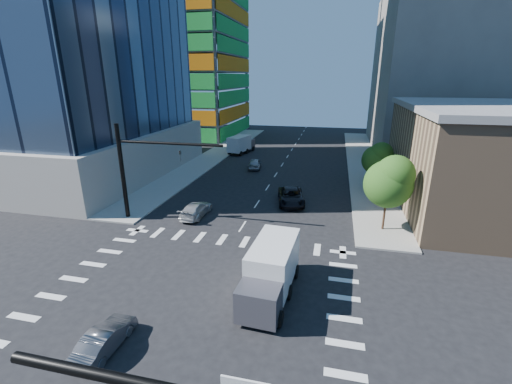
# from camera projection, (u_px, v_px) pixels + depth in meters

# --- Properties ---
(ground) EXTENTS (160.00, 160.00, 0.00)m
(ground) POSITION_uv_depth(u_px,v_px,m) (190.00, 307.00, 20.53)
(ground) COLOR black
(ground) RESTS_ON ground
(road_markings) EXTENTS (20.00, 20.00, 0.01)m
(road_markings) POSITION_uv_depth(u_px,v_px,m) (190.00, 307.00, 20.53)
(road_markings) COLOR silver
(road_markings) RESTS_ON ground
(sidewalk_ne) EXTENTS (5.00, 60.00, 0.15)m
(sidewalk_ne) POSITION_uv_depth(u_px,v_px,m) (363.00, 162.00, 54.78)
(sidewalk_ne) COLOR gray
(sidewalk_ne) RESTS_ON ground
(sidewalk_nw) EXTENTS (5.00, 60.00, 0.15)m
(sidewalk_nw) POSITION_uv_depth(u_px,v_px,m) (215.00, 155.00, 60.09)
(sidewalk_nw) COLOR gray
(sidewalk_nw) RESTS_ON ground
(construction_building) EXTENTS (25.16, 34.50, 70.60)m
(construction_building) POSITION_uv_depth(u_px,v_px,m) (180.00, 22.00, 75.64)
(construction_building) COLOR slate
(construction_building) RESTS_ON ground
(commercial_building) EXTENTS (20.50, 22.50, 10.60)m
(commercial_building) POSITION_uv_depth(u_px,v_px,m) (512.00, 160.00, 33.83)
(commercial_building) COLOR #8B6C50
(commercial_building) RESTS_ON ground
(bg_building_ne) EXTENTS (24.00, 30.00, 28.00)m
(bg_building_ne) POSITION_uv_depth(u_px,v_px,m) (450.00, 71.00, 61.08)
(bg_building_ne) COLOR slate
(bg_building_ne) RESTS_ON ground
(signal_mast_nw) EXTENTS (10.20, 0.40, 9.00)m
(signal_mast_nw) POSITION_uv_depth(u_px,v_px,m) (136.00, 164.00, 31.51)
(signal_mast_nw) COLOR black
(signal_mast_nw) RESTS_ON sidewalk_nw
(tree_south) EXTENTS (4.16, 4.16, 6.82)m
(tree_south) POSITION_uv_depth(u_px,v_px,m) (390.00, 181.00, 29.18)
(tree_south) COLOR #382316
(tree_south) RESTS_ON sidewalk_ne
(tree_north) EXTENTS (3.54, 3.52, 5.78)m
(tree_north) POSITION_uv_depth(u_px,v_px,m) (378.00, 158.00, 40.42)
(tree_north) COLOR #382316
(tree_north) RESTS_ON sidewalk_ne
(car_nb_far) EXTENTS (3.72, 6.17, 1.60)m
(car_nb_far) POSITION_uv_depth(u_px,v_px,m) (291.00, 196.00, 37.10)
(car_nb_far) COLOR black
(car_nb_far) RESTS_ON ground
(car_sb_near) EXTENTS (2.10, 4.85, 1.39)m
(car_sb_near) POSITION_uv_depth(u_px,v_px,m) (196.00, 209.00, 33.78)
(car_sb_near) COLOR silver
(car_sb_near) RESTS_ON ground
(car_sb_mid) EXTENTS (2.36, 4.60, 1.50)m
(car_sb_mid) POSITION_uv_depth(u_px,v_px,m) (255.00, 164.00, 51.31)
(car_sb_mid) COLOR #9D9FA5
(car_sb_mid) RESTS_ON ground
(car_sb_cross) EXTENTS (1.36, 3.83, 1.26)m
(car_sb_cross) POSITION_uv_depth(u_px,v_px,m) (105.00, 339.00, 17.20)
(car_sb_cross) COLOR #57575D
(car_sb_cross) RESTS_ON ground
(box_truck_near) EXTENTS (3.04, 6.43, 3.30)m
(box_truck_near) POSITION_uv_depth(u_px,v_px,m) (269.00, 277.00, 21.00)
(box_truck_near) COLOR black
(box_truck_near) RESTS_ON ground
(box_truck_far) EXTENTS (3.83, 6.40, 3.14)m
(box_truck_far) POSITION_uv_depth(u_px,v_px,m) (242.00, 145.00, 61.67)
(box_truck_far) COLOR black
(box_truck_far) RESTS_ON ground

